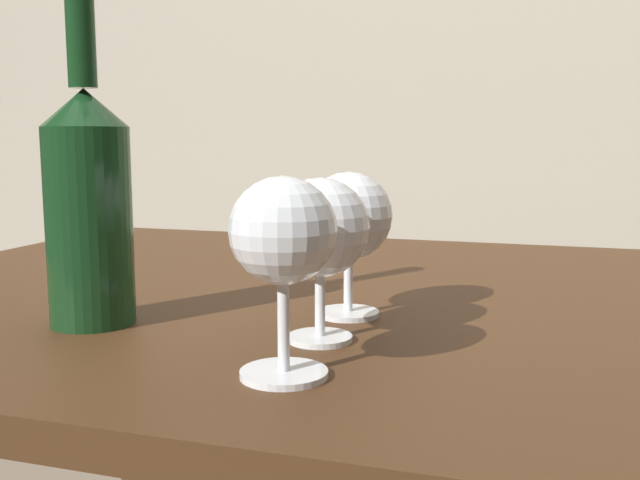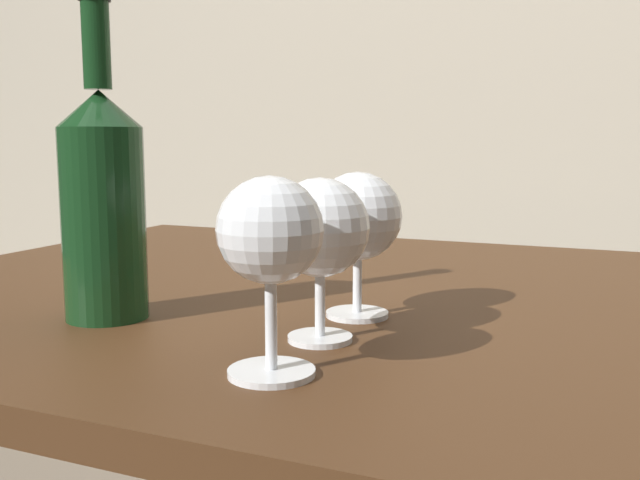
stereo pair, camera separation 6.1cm
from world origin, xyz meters
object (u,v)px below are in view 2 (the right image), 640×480
(wine_glass_amber, at_px, (358,220))
(wine_glass_rose, at_px, (270,236))
(wine_glass_cabernet, at_px, (320,231))
(wine_bottle, at_px, (103,199))

(wine_glass_amber, bearing_deg, wine_glass_rose, -88.96)
(wine_glass_cabernet, distance_m, wine_glass_amber, 0.09)
(wine_bottle, bearing_deg, wine_glass_amber, 24.49)
(wine_glass_rose, height_order, wine_glass_amber, wine_glass_rose)
(wine_glass_rose, relative_size, wine_bottle, 0.48)
(wine_glass_cabernet, height_order, wine_bottle, wine_bottle)
(wine_glass_amber, bearing_deg, wine_glass_cabernet, -89.79)
(wine_glass_rose, height_order, wine_glass_cabernet, wine_glass_rose)
(wine_glass_rose, xyz_separation_m, wine_glass_cabernet, (-0.00, 0.10, -0.01))
(wine_glass_amber, relative_size, wine_bottle, 0.46)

